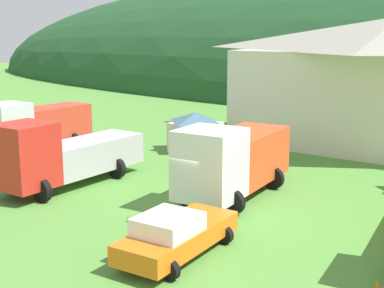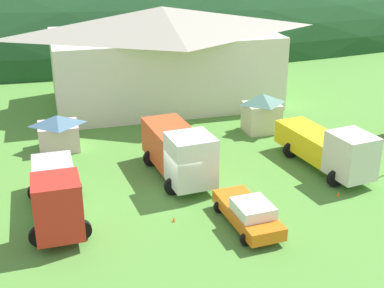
% 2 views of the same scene
% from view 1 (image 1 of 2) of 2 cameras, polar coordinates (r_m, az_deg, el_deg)
% --- Properties ---
extents(ground_plane, '(200.00, 200.00, 0.00)m').
position_cam_1_polar(ground_plane, '(24.34, -0.21, -6.71)').
color(ground_plane, '#518C38').
extents(play_shed_pink, '(3.04, 2.72, 2.58)m').
position_cam_1_polar(play_shed_pink, '(35.04, 0.38, 1.35)').
color(play_shed_pink, beige).
rests_on(play_shed_pink, ground).
extents(tow_truck_silver, '(3.05, 7.08, 3.44)m').
position_cam_1_polar(tow_truck_silver, '(35.93, -16.21, 1.93)').
color(tow_truck_silver, silver).
rests_on(tow_truck_silver, ground).
extents(crane_truck_red, '(3.23, 8.30, 3.59)m').
position_cam_1_polar(crane_truck_red, '(27.66, -13.59, -1.12)').
color(crane_truck_red, red).
rests_on(crane_truck_red, ground).
extents(heavy_rig_white, '(3.78, 7.70, 3.63)m').
position_cam_1_polar(heavy_rig_white, '(25.24, 4.23, -1.57)').
color(heavy_rig_white, white).
rests_on(heavy_rig_white, ground).
extents(service_pickup_orange, '(2.64, 5.33, 1.66)m').
position_cam_1_polar(service_pickup_orange, '(19.02, -1.71, -9.52)').
color(service_pickup_orange, orange).
rests_on(service_pickup_orange, ground).
extents(traffic_cone_near_pickup, '(0.36, 0.36, 0.59)m').
position_cam_1_polar(traffic_cone_near_pickup, '(22.71, -6.74, -8.19)').
color(traffic_cone_near_pickup, orange).
rests_on(traffic_cone_near_pickup, ground).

